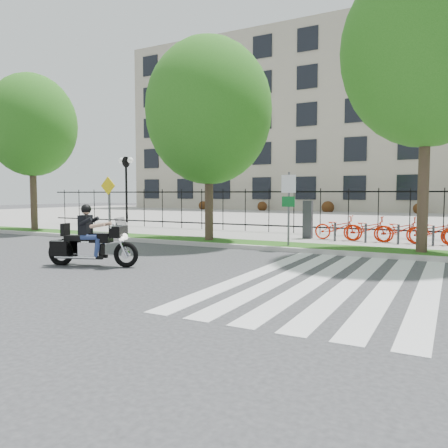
% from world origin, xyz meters
% --- Properties ---
extents(ground, '(120.00, 120.00, 0.00)m').
position_xyz_m(ground, '(0.00, 0.00, 0.00)').
color(ground, '#313133').
rests_on(ground, ground).
extents(curb, '(60.00, 0.20, 0.15)m').
position_xyz_m(curb, '(0.00, 4.10, 0.07)').
color(curb, '#AFABA4').
rests_on(curb, ground).
extents(grass_verge, '(60.00, 1.50, 0.15)m').
position_xyz_m(grass_verge, '(0.00, 4.95, 0.07)').
color(grass_verge, '#224D13').
rests_on(grass_verge, ground).
extents(sidewalk, '(60.00, 3.50, 0.15)m').
position_xyz_m(sidewalk, '(0.00, 7.45, 0.07)').
color(sidewalk, '#9A9890').
rests_on(sidewalk, ground).
extents(plaza, '(80.00, 34.00, 0.10)m').
position_xyz_m(plaza, '(0.00, 25.00, 0.05)').
color(plaza, '#9A9890').
rests_on(plaza, ground).
extents(crosswalk_stripes, '(5.70, 8.00, 0.01)m').
position_xyz_m(crosswalk_stripes, '(4.83, 0.00, 0.01)').
color(crosswalk_stripes, silver).
rests_on(crosswalk_stripes, ground).
extents(iron_fence, '(30.00, 0.06, 2.00)m').
position_xyz_m(iron_fence, '(0.00, 9.20, 1.15)').
color(iron_fence, black).
rests_on(iron_fence, sidewalk).
extents(office_building, '(60.00, 21.90, 20.15)m').
position_xyz_m(office_building, '(0.00, 44.92, 9.97)').
color(office_building, '#A59D85').
rests_on(office_building, ground).
extents(lamp_post_left, '(1.06, 0.70, 4.25)m').
position_xyz_m(lamp_post_left, '(-12.00, 12.00, 3.21)').
color(lamp_post_left, black).
rests_on(lamp_post_left, ground).
extents(street_tree_0, '(4.26, 4.26, 7.51)m').
position_xyz_m(street_tree_0, '(-11.78, 4.95, 5.19)').
color(street_tree_0, '#3E2C22').
rests_on(street_tree_0, grass_verge).
extents(street_tree_1, '(4.77, 4.77, 7.60)m').
position_xyz_m(street_tree_1, '(-1.94, 4.95, 5.00)').
color(street_tree_1, '#3E2C22').
rests_on(street_tree_1, grass_verge).
extents(street_tree_2, '(5.03, 5.03, 8.94)m').
position_xyz_m(street_tree_2, '(5.50, 4.95, 6.18)').
color(street_tree_2, '#3E2C22').
rests_on(street_tree_2, grass_verge).
extents(sign_pole_regulatory, '(0.50, 0.09, 2.50)m').
position_xyz_m(sign_pole_regulatory, '(1.38, 4.58, 1.74)').
color(sign_pole_regulatory, '#59595B').
rests_on(sign_pole_regulatory, grass_verge).
extents(sign_pole_warning, '(0.78, 0.09, 2.49)m').
position_xyz_m(sign_pole_warning, '(-6.64, 4.58, 1.74)').
color(sign_pole_warning, '#59595B').
rests_on(sign_pole_warning, grass_verge).
extents(motorcycle_rider, '(2.49, 1.17, 1.98)m').
position_xyz_m(motorcycle_rider, '(-2.09, -1.01, 0.66)').
color(motorcycle_rider, black).
rests_on(motorcycle_rider, ground).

